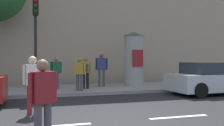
{
  "coord_description": "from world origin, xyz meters",
  "views": [
    {
      "loc": [
        -2.41,
        -6.74,
        1.65
      ],
      "look_at": [
        0.39,
        2.0,
        1.48
      ],
      "focal_mm": 44.24,
      "sensor_mm": 36.0,
      "label": 1
    }
  ],
  "objects": [
    {
      "name": "sidewalk_curb",
      "position": [
        0.0,
        7.0,
        0.07
      ],
      "size": [
        36.0,
        4.0,
        0.15
      ],
      "primitive_type": "cube",
      "color": "gray",
      "rests_on": "ground_plane"
    },
    {
      "name": "lane_markings",
      "position": [
        -0.0,
        0.0,
        0.0
      ],
      "size": [
        25.8,
        0.16,
        0.01
      ],
      "color": "silver",
      "rests_on": "ground_plane"
    },
    {
      "name": "pedestrian_tallest",
      "position": [
        -2.17,
        1.6,
        0.99
      ],
      "size": [
        0.56,
        0.3,
        1.7
      ],
      "color": "maroon",
      "rests_on": "ground_plane"
    },
    {
      "name": "pedestrian_with_bag",
      "position": [
        1.47,
        7.18,
        1.18
      ],
      "size": [
        0.63,
        0.37,
        1.74
      ],
      "color": "#4C4C51",
      "rests_on": "sidewalk_curb"
    },
    {
      "name": "building_backdrop",
      "position": [
        0.0,
        12.0,
        5.41
      ],
      "size": [
        36.0,
        5.0,
        10.81
      ],
      "primitive_type": "cube",
      "color": "tan",
      "rests_on": "ground_plane"
    },
    {
      "name": "parked_car_blue",
      "position": [
        5.94,
        3.81,
        0.7
      ],
      "size": [
        4.46,
        2.09,
        1.45
      ],
      "color": "silver",
      "rests_on": "ground_plane"
    },
    {
      "name": "traffic_light",
      "position": [
        -1.93,
        5.24,
        2.88
      ],
      "size": [
        0.24,
        0.45,
        4.03
      ],
      "color": "black",
      "rests_on": "sidewalk_curb"
    },
    {
      "name": "pedestrian_in_red_top",
      "position": [
        -2.09,
        -1.54,
        0.96
      ],
      "size": [
        0.53,
        0.49,
        1.63
      ],
      "color": "#4C4C51",
      "rests_on": "ground_plane"
    },
    {
      "name": "pedestrian_with_backpack",
      "position": [
        0.0,
        5.63,
        1.02
      ],
      "size": [
        0.49,
        0.44,
        1.51
      ],
      "color": "#4C4C51",
      "rests_on": "sidewalk_curb"
    },
    {
      "name": "pedestrian_near_pole",
      "position": [
        0.46,
        6.46,
        1.06
      ],
      "size": [
        0.54,
        0.49,
        1.54
      ],
      "color": "black",
      "rests_on": "sidewalk_curb"
    },
    {
      "name": "ground_plane",
      "position": [
        0.0,
        0.0,
        0.0
      ],
      "size": [
        80.0,
        80.0,
        0.0
      ],
      "primitive_type": "plane",
      "color": "#232326"
    },
    {
      "name": "poster_column",
      "position": [
        3.3,
        7.18,
        1.62
      ],
      "size": [
        1.14,
        1.14,
        2.9
      ],
      "color": "#9E9B93",
      "rests_on": "sidewalk_curb"
    },
    {
      "name": "pedestrian_in_light_jacket",
      "position": [
        -0.92,
        6.85,
        1.04
      ],
      "size": [
        0.59,
        0.36,
        1.53
      ],
      "color": "#724C84",
      "rests_on": "sidewalk_curb"
    }
  ]
}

